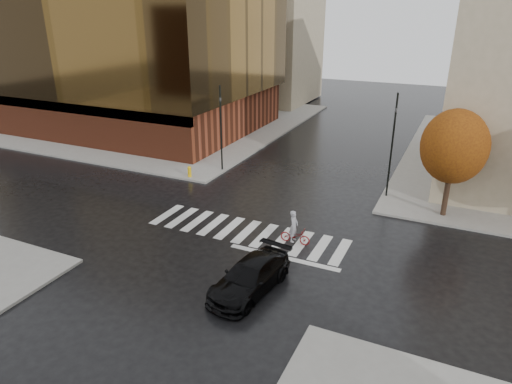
{
  "coord_description": "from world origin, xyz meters",
  "views": [
    {
      "loc": [
        10.36,
        -20.37,
        11.95
      ],
      "look_at": [
        0.01,
        1.74,
        2.0
      ],
      "focal_mm": 32.0,
      "sensor_mm": 36.0,
      "label": 1
    }
  ],
  "objects_px": {
    "fire_hydrant": "(189,171)",
    "cyclist": "(295,232)",
    "sedan": "(250,277)",
    "traffic_light_nw": "(221,124)",
    "traffic_light_ne": "(393,140)"
  },
  "relations": [
    {
      "from": "fire_hydrant",
      "to": "cyclist",
      "type": "bearing_deg",
      "value": -29.82
    },
    {
      "from": "sedan",
      "to": "cyclist",
      "type": "relative_size",
      "value": 2.59
    },
    {
      "from": "fire_hydrant",
      "to": "sedan",
      "type": "bearing_deg",
      "value": -47.03
    },
    {
      "from": "traffic_light_nw",
      "to": "fire_hydrant",
      "type": "relative_size",
      "value": 7.84
    },
    {
      "from": "sedan",
      "to": "fire_hydrant",
      "type": "bearing_deg",
      "value": 140.48
    },
    {
      "from": "sedan",
      "to": "fire_hydrant",
      "type": "xyz_separation_m",
      "value": [
        -10.39,
        11.15,
        -0.11
      ]
    },
    {
      "from": "cyclist",
      "to": "traffic_light_ne",
      "type": "xyz_separation_m",
      "value": [
        3.36,
        8.59,
        3.37
      ]
    },
    {
      "from": "cyclist",
      "to": "traffic_light_nw",
      "type": "distance_m",
      "value": 13.0
    },
    {
      "from": "traffic_light_ne",
      "to": "sedan",
      "type": "bearing_deg",
      "value": 65.19
    },
    {
      "from": "sedan",
      "to": "cyclist",
      "type": "xyz_separation_m",
      "value": [
        0.24,
        5.06,
        -0.07
      ]
    },
    {
      "from": "cyclist",
      "to": "fire_hydrant",
      "type": "relative_size",
      "value": 2.29
    },
    {
      "from": "cyclist",
      "to": "fire_hydrant",
      "type": "bearing_deg",
      "value": 60.11
    },
    {
      "from": "cyclist",
      "to": "traffic_light_nw",
      "type": "relative_size",
      "value": 0.29
    },
    {
      "from": "sedan",
      "to": "cyclist",
      "type": "height_order",
      "value": "cyclist"
    },
    {
      "from": "sedan",
      "to": "traffic_light_ne",
      "type": "relative_size",
      "value": 0.71
    }
  ]
}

